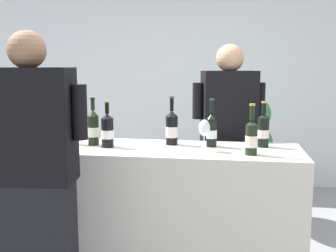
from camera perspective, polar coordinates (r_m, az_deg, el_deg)
wall_back at (r=5.28m, az=4.19°, el=7.13°), size 8.00×0.10×2.80m
counter at (r=2.88m, az=-0.39°, el=-12.57°), size 1.83×0.60×0.97m
wine_bottle_0 at (r=2.57m, az=11.65°, el=-1.54°), size 0.08×0.08×0.32m
wine_bottle_1 at (r=2.78m, az=-8.50°, el=-0.62°), size 0.08×0.08×0.32m
wine_bottle_2 at (r=2.79m, az=6.15°, el=-0.49°), size 0.07×0.07×0.33m
wine_bottle_3 at (r=2.88m, az=-10.45°, el=-0.23°), size 0.08×0.08×0.33m
wine_bottle_4 at (r=2.96m, az=-13.92°, el=-0.25°), size 0.07×0.07×0.33m
wine_bottle_5 at (r=2.84m, az=13.23°, el=-0.55°), size 0.08×0.08×0.31m
wine_bottle_6 at (r=2.84m, az=0.53°, el=-0.29°), size 0.09×0.09×0.34m
wine_glass at (r=2.64m, az=5.12°, el=-0.43°), size 0.07×0.07×0.20m
person_server at (r=3.29m, az=8.40°, el=-3.84°), size 0.56×0.33×1.69m
person_guest at (r=2.36m, az=-18.31°, el=-9.01°), size 0.61×0.29×1.70m
potted_shrub at (r=4.03m, az=10.67°, el=-0.78°), size 0.58×0.66×1.31m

